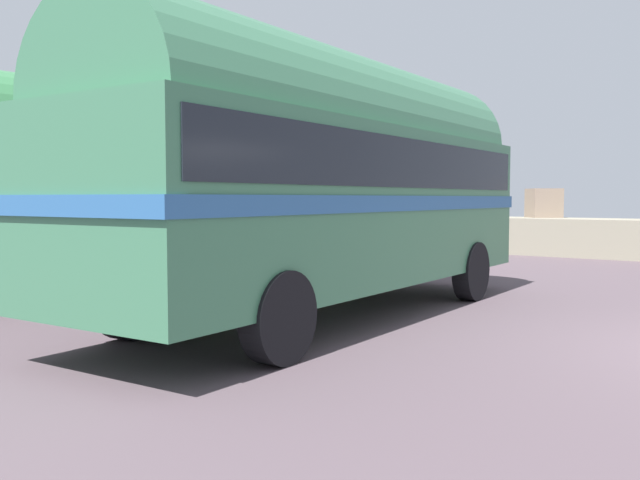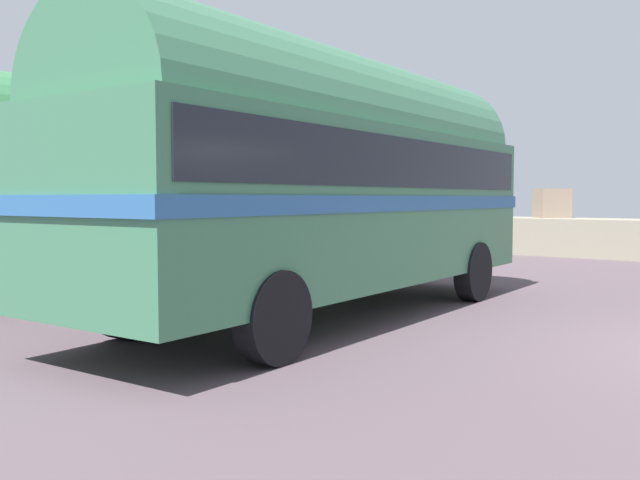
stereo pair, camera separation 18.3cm
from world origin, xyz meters
name	(u,v)px [view 1 (the left image)]	position (x,y,z in m)	size (l,w,h in m)	color
vintage_coach	(328,173)	(-5.42, -0.79, 2.05)	(2.90, 8.71, 3.70)	black
second_coach	(114,179)	(-10.40, -0.68, 2.05)	(3.01, 8.73, 3.70)	black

